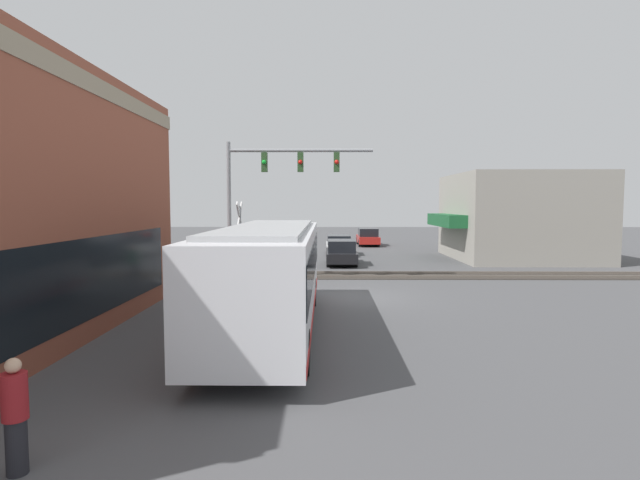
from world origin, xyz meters
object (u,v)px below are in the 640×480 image
(crossing_signal, at_px, (240,234))
(pedestrian_by_lamp, at_px, (15,416))
(city_bus, at_px, (270,273))
(parked_car_white, at_px, (339,245))
(pedestrian_at_crossing, at_px, (253,263))
(parked_car_red, at_px, (368,237))
(parked_car_black, at_px, (341,253))

(crossing_signal, relative_size, pedestrian_by_lamp, 2.34)
(city_bus, xyz_separation_m, parked_car_white, (21.77, -2.60, -1.03))
(pedestrian_at_crossing, bearing_deg, city_bus, -168.75)
(crossing_signal, height_order, pedestrian_at_crossing, crossing_signal)
(pedestrian_by_lamp, bearing_deg, parked_car_red, -12.00)
(crossing_signal, bearing_deg, pedestrian_by_lamp, 178.98)
(parked_car_black, height_order, pedestrian_at_crossing, pedestrian_at_crossing)
(city_bus, height_order, pedestrian_at_crossing, city_bus)
(pedestrian_at_crossing, xyz_separation_m, pedestrian_by_lamp, (-17.04, 0.78, -0.04))
(city_bus, xyz_separation_m, pedestrian_at_crossing, (9.16, 1.82, -0.83))
(parked_car_black, xyz_separation_m, parked_car_red, (13.94, -2.80, 0.01))
(parked_car_red, distance_m, pedestrian_at_crossing, 21.83)
(parked_car_white, relative_size, parked_car_red, 1.01)
(pedestrian_at_crossing, bearing_deg, parked_car_white, -19.31)
(city_bus, height_order, pedestrian_by_lamp, city_bus)
(parked_car_black, distance_m, parked_car_white, 5.95)
(crossing_signal, relative_size, parked_car_black, 0.85)
(crossing_signal, relative_size, pedestrian_at_crossing, 2.24)
(city_bus, bearing_deg, crossing_signal, 15.46)
(parked_car_white, xyz_separation_m, pedestrian_at_crossing, (-12.62, 4.42, 0.20))
(parked_car_white, bearing_deg, crossing_signal, 159.88)
(parked_car_white, xyz_separation_m, parked_car_red, (7.98, -2.80, 0.04))
(parked_car_white, bearing_deg, city_bus, 173.19)
(city_bus, bearing_deg, pedestrian_at_crossing, 11.25)
(parked_car_white, distance_m, pedestrian_by_lamp, 30.11)
(parked_car_black, bearing_deg, parked_car_white, 0.00)
(parked_car_black, distance_m, pedestrian_by_lamp, 24.27)
(crossing_signal, distance_m, parked_car_white, 14.37)
(parked_car_red, bearing_deg, pedestrian_at_crossing, 160.68)
(pedestrian_at_crossing, relative_size, pedestrian_by_lamp, 1.05)
(crossing_signal, height_order, parked_car_white, crossing_signal)
(city_bus, height_order, parked_car_red, city_bus)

